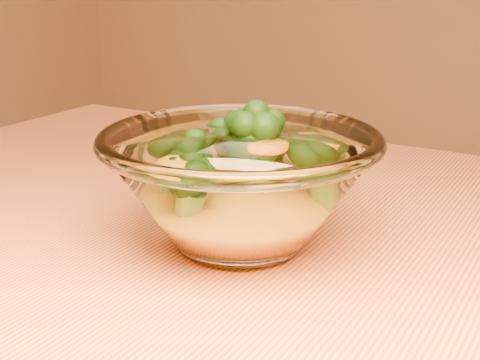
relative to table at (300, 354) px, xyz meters
The scene contains 4 objects.
table is the anchor object (origin of this frame).
glass_bowl 0.17m from the table, 169.10° to the right, with size 0.24×0.24×0.11m.
cheese_sauce 0.14m from the table, 169.10° to the right, with size 0.14×0.14×0.04m, color yellow.
broccoli_heap 0.19m from the table, behind, with size 0.14×0.15×0.09m.
Camera 1 is at (0.22, -0.48, 0.99)m, focal length 50.00 mm.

